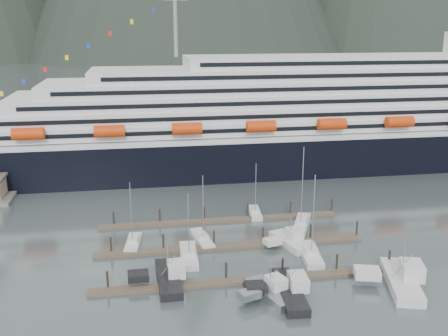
{
  "coord_description": "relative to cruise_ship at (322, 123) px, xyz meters",
  "views": [
    {
      "loc": [
        -20.58,
        -81.63,
        38.52
      ],
      "look_at": [
        -3.15,
        22.0,
        9.48
      ],
      "focal_mm": 42.0,
      "sensor_mm": 36.0,
      "label": 1
    }
  ],
  "objects": [
    {
      "name": "sailboat_f",
      "position": [
        -27.23,
        -36.33,
        -11.64
      ],
      "size": [
        2.94,
        7.96,
        11.67
      ],
      "rotation": [
        0.0,
        0.0,
        1.48
      ],
      "color": "silver",
      "rests_on": "ground"
    },
    {
      "name": "dock_far",
      "position": [
        -34.95,
        -38.89,
        -11.73
      ],
      "size": [
        48.18,
        2.28,
        3.2
      ],
      "color": "#4A3E30",
      "rests_on": "ground"
    },
    {
      "name": "trawler_a",
      "position": [
        -47.06,
        -63.01,
        -11.18
      ],
      "size": [
        8.73,
        12.12,
        6.6
      ],
      "rotation": [
        0.0,
        0.0,
        1.6
      ],
      "color": "black",
      "rests_on": "ground"
    },
    {
      "name": "sailboat_b",
      "position": [
        -39.82,
        -48.2,
        -11.63
      ],
      "size": [
        3.72,
        9.44,
        13.23
      ],
      "rotation": [
        0.0,
        0.0,
        1.72
      ],
      "color": "silver",
      "rests_on": "ground"
    },
    {
      "name": "dock_near",
      "position": [
        -34.95,
        -64.89,
        -11.73
      ],
      "size": [
        48.18,
        2.28,
        3.2
      ],
      "color": "#4A3E30",
      "rests_on": "ground"
    },
    {
      "name": "trawler_e",
      "position": [
        -24.59,
        -52.53,
        -11.22
      ],
      "size": [
        8.04,
        10.02,
        6.15
      ],
      "rotation": [
        0.0,
        0.0,
        1.86
      ],
      "color": "silver",
      "rests_on": "ground"
    },
    {
      "name": "sailboat_d",
      "position": [
        -19.67,
        -44.29,
        -11.6
      ],
      "size": [
        6.87,
        11.03,
        16.78
      ],
      "rotation": [
        0.0,
        0.0,
        1.15
      ],
      "color": "silver",
      "rests_on": "ground"
    },
    {
      "name": "sailboat_a",
      "position": [
        -52.28,
        -47.96,
        -11.63
      ],
      "size": [
        3.28,
        8.28,
        12.49
      ],
      "rotation": [
        0.0,
        0.0,
        1.45
      ],
      "color": "silver",
      "rests_on": "ground"
    },
    {
      "name": "trawler_b",
      "position": [
        -32.66,
        -69.98,
        -11.22
      ],
      "size": [
        8.24,
        9.99,
        6.13
      ],
      "rotation": [
        0.0,
        0.0,
        1.93
      ],
      "color": "gray",
      "rests_on": "ground"
    },
    {
      "name": "dock_mid",
      "position": [
        -34.95,
        -51.89,
        -11.73
      ],
      "size": [
        48.18,
        2.28,
        3.2
      ],
      "color": "#4A3E30",
      "rests_on": "ground"
    },
    {
      "name": "cruise_ship",
      "position": [
        0.0,
        0.0,
        0.0
      ],
      "size": [
        210.0,
        30.4,
        50.3
      ],
      "color": "black",
      "rests_on": "ground"
    },
    {
      "name": "ground",
      "position": [
        -30.03,
        -54.94,
        -12.04
      ],
      "size": [
        1600.0,
        1600.0,
        0.0
      ],
      "primitive_type": "plane",
      "color": "#465252",
      "rests_on": "ground"
    },
    {
      "name": "sailboat_h",
      "position": [
        -22.46,
        -58.0,
        -11.59
      ],
      "size": [
        4.17,
        10.38,
        15.46
      ],
      "rotation": [
        0.0,
        0.0,
        1.44
      ],
      "color": "silver",
      "rests_on": "ground"
    },
    {
      "name": "trawler_d",
      "position": [
        -12.18,
        -69.9,
        -11.04
      ],
      "size": [
        11.01,
        14.17,
        8.14
      ],
      "rotation": [
        0.0,
        0.0,
        1.3
      ],
      "color": "silver",
      "rests_on": "ground"
    },
    {
      "name": "trawler_c",
      "position": [
        -29.87,
        -69.93,
        -11.18
      ],
      "size": [
        9.25,
        13.1,
        6.56
      ],
      "rotation": [
        0.0,
        0.0,
        1.5
      ],
      "color": "black",
      "rests_on": "ground"
    },
    {
      "name": "sailboat_c",
      "position": [
        -42.95,
        -55.0,
        -11.62
      ],
      "size": [
        3.31,
        10.34,
        12.43
      ],
      "rotation": [
        0.0,
        0.0,
        1.52
      ],
      "color": "silver",
      "rests_on": "ground"
    }
  ]
}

